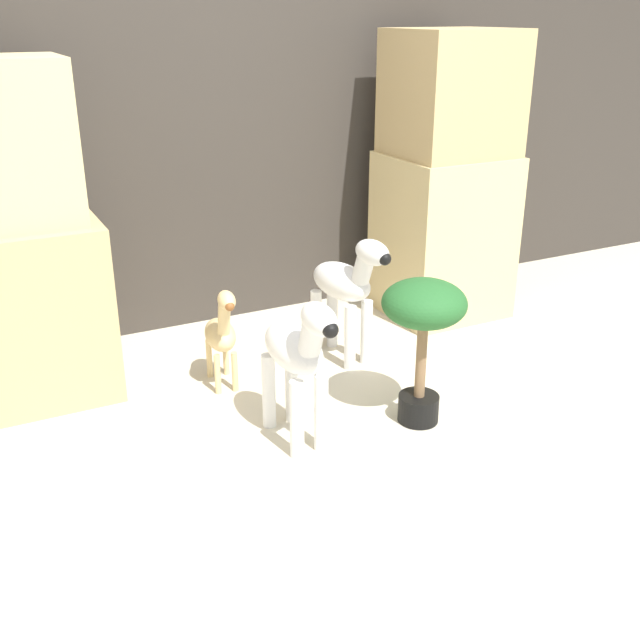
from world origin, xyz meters
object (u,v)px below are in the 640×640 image
(giraffe_figurine, at_px, (221,332))
(zebra_left, at_px, (298,355))
(potted_palm_front, at_px, (423,319))
(zebra_right, at_px, (347,286))

(giraffe_figurine, bearing_deg, zebra_left, -80.12)
(giraffe_figurine, relative_size, potted_palm_front, 0.83)
(zebra_right, height_order, potted_palm_front, zebra_right)
(zebra_right, bearing_deg, giraffe_figurine, -179.75)
(potted_palm_front, bearing_deg, zebra_left, 172.11)
(potted_palm_front, bearing_deg, zebra_right, 88.56)
(zebra_left, distance_m, potted_palm_front, 0.51)
(zebra_left, xyz_separation_m, giraffe_figurine, (-0.10, 0.56, -0.11))
(zebra_right, distance_m, giraffe_figurine, 0.62)
(zebra_right, relative_size, zebra_left, 1.00)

